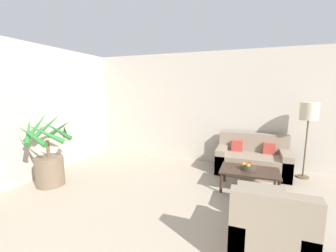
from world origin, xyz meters
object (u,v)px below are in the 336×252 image
object	(u,v)px
coffee_table	(249,172)
ottoman	(260,202)
armchair	(268,233)
apple_green	(248,165)
fruit_bowl	(249,168)
orange_fruit	(244,164)
apple_red	(250,164)
floor_lamp	(309,114)
potted_palm	(49,160)
sofa_loveseat	(252,160)

from	to	relation	value
coffee_table	ottoman	world-z (taller)	coffee_table
armchair	apple_green	bearing A→B (deg)	98.75
fruit_bowl	orange_fruit	distance (m)	0.11
apple_red	armchair	bearing A→B (deg)	-82.44
ottoman	floor_lamp	bearing A→B (deg)	63.97
apple_red	ottoman	size ratio (longest dim) A/B	0.12
fruit_bowl	apple_red	world-z (taller)	apple_red
armchair	ottoman	size ratio (longest dim) A/B	1.27
apple_green	orange_fruit	size ratio (longest dim) A/B	1.07
orange_fruit	ottoman	bearing A→B (deg)	-70.33
apple_red	apple_green	world-z (taller)	apple_red
apple_red	apple_green	bearing A→B (deg)	-104.69
potted_palm	ottoman	distance (m)	3.74
floor_lamp	armchair	size ratio (longest dim) A/B	1.81
sofa_loveseat	apple_red	bearing A→B (deg)	-92.90
coffee_table	potted_palm	bearing A→B (deg)	-163.01
armchair	potted_palm	bearing A→B (deg)	171.35
coffee_table	fruit_bowl	size ratio (longest dim) A/B	3.69
potted_palm	apple_red	xyz separation A→B (m)	(3.53, 1.11, -0.01)
ottoman	apple_green	bearing A→B (deg)	105.68
apple_red	apple_green	distance (m)	0.09
fruit_bowl	ottoman	distance (m)	0.84
apple_green	armchair	distance (m)	1.63
potted_palm	apple_green	world-z (taller)	potted_palm
orange_fruit	armchair	world-z (taller)	armchair
fruit_bowl	apple_green	xyz separation A→B (m)	(-0.01, -0.08, 0.07)
fruit_bowl	armchair	size ratio (longest dim) A/B	0.32
floor_lamp	coffee_table	size ratio (longest dim) A/B	1.55
potted_palm	fruit_bowl	world-z (taller)	potted_palm
sofa_loveseat	armchair	distance (m)	2.62
sofa_loveseat	floor_lamp	distance (m)	1.44
potted_palm	orange_fruit	size ratio (longest dim) A/B	19.04
sofa_loveseat	coffee_table	size ratio (longest dim) A/B	1.48
potted_palm	sofa_loveseat	distance (m)	4.13
floor_lamp	ottoman	xyz separation A→B (m)	(-0.87, -1.79, -1.13)
apple_red	armchair	world-z (taller)	armchair
coffee_table	orange_fruit	xyz separation A→B (m)	(-0.10, -0.01, 0.14)
apple_green	apple_red	bearing A→B (deg)	75.31
orange_fruit	apple_red	bearing A→B (deg)	20.33
coffee_table	armchair	distance (m)	1.67
apple_green	armchair	size ratio (longest dim) A/B	0.09
sofa_loveseat	armchair	size ratio (longest dim) A/B	1.72
apple_green	sofa_loveseat	bearing A→B (deg)	86.09
sofa_loveseat	apple_red	distance (m)	0.96
apple_green	armchair	world-z (taller)	armchair
apple_red	armchair	distance (m)	1.71
sofa_loveseat	floor_lamp	bearing A→B (deg)	3.84
floor_lamp	coffee_table	distance (m)	1.76
coffee_table	orange_fruit	bearing A→B (deg)	-175.92
potted_palm	floor_lamp	distance (m)	5.11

